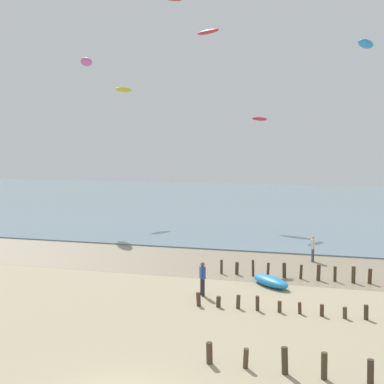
{
  "coord_description": "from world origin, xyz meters",
  "views": [
    {
      "loc": [
        5.95,
        -12.74,
        7.34
      ],
      "look_at": [
        -0.72,
        10.43,
        5.32
      ],
      "focal_mm": 48.08,
      "sensor_mm": 36.0,
      "label": 1
    }
  ],
  "objects": [
    {
      "name": "sea",
      "position": [
        0.0,
        58.17,
        0.05
      ],
      "size": [
        160.0,
        70.0,
        0.1
      ],
      "primitive_type": "cube",
      "color": "slate",
      "rests_on": "ground"
    },
    {
      "name": "kite_aloft_1",
      "position": [
        -1.17,
        34.25,
        10.08
      ],
      "size": [
        1.6,
        2.31,
        0.38
      ],
      "primitive_type": "ellipsoid",
      "rotation": [
        -0.04,
        0.0,
        4.27
      ],
      "color": "red"
    },
    {
      "name": "groyne_mid",
      "position": [
        3.85,
        10.06,
        0.29
      ],
      "size": [
        8.72,
        0.36,
        0.69
      ],
      "color": "#4D332C",
      "rests_on": "ground"
    },
    {
      "name": "groyne_far",
      "position": [
        6.41,
        16.36,
        0.42
      ],
      "size": [
        13.96,
        0.35,
        0.96
      ],
      "color": "#3C3B2A",
      "rests_on": "ground"
    },
    {
      "name": "wet_sand_strip",
      "position": [
        0.0,
        19.04,
        0.0
      ],
      "size": [
        120.0,
        8.25,
        0.01
      ],
      "primitive_type": "cube",
      "color": "gray",
      "rests_on": "ground"
    },
    {
      "name": "kite_aloft_7",
      "position": [
        -18.29,
        33.77,
        15.9
      ],
      "size": [
        2.96,
        3.51,
        0.92
      ],
      "primitive_type": "ellipsoid",
      "rotation": [
        0.39,
        0.0,
        2.18
      ],
      "color": "#E54C99"
    },
    {
      "name": "groyne_near",
      "position": [
        7.4,
        3.73,
        0.41
      ],
      "size": [
        11.78,
        0.36,
        0.91
      ],
      "color": "#4C362A",
      "rests_on": "ground"
    },
    {
      "name": "kite_aloft_5",
      "position": [
        7.26,
        19.82,
        13.53
      ],
      "size": [
        1.31,
        2.48,
        0.41
      ],
      "primitive_type": "ellipsoid",
      "rotation": [
        0.05,
        0.0,
        4.48
      ],
      "color": "#2384D1"
    },
    {
      "name": "kite_aloft_6",
      "position": [
        -16.32,
        38.36,
        13.63
      ],
      "size": [
        1.73,
        2.39,
        0.66
      ],
      "primitive_type": "ellipsoid",
      "rotation": [
        -0.49,
        0.0,
        1.11
      ],
      "color": "yellow"
    },
    {
      "name": "grounded_kite",
      "position": [
        2.53,
        14.39,
        0.27
      ],
      "size": [
        2.6,
        2.58,
        0.54
      ],
      "primitive_type": "ellipsoid",
      "rotation": [
        0.0,
        0.0,
        2.36
      ],
      "color": "#2384D1",
      "rests_on": "ground"
    },
    {
      "name": "person_by_waterline",
      "position": [
        4.39,
        21.17,
        0.92
      ],
      "size": [
        0.23,
        0.57,
        1.71
      ],
      "color": "#4C4C56",
      "rests_on": "ground"
    },
    {
      "name": "kite_aloft_2",
      "position": [
        -8.51,
        43.85,
        20.34
      ],
      "size": [
        3.31,
        2.48,
        0.76
      ],
      "primitive_type": "ellipsoid",
      "rotation": [
        -0.27,
        0.0,
        2.65
      ],
      "color": "red"
    },
    {
      "name": "person_nearest_camera",
      "position": [
        -0.53,
        11.66,
        0.92
      ],
      "size": [
        0.38,
        0.5,
        1.71
      ],
      "color": "#232328",
      "rests_on": "ground"
    }
  ]
}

